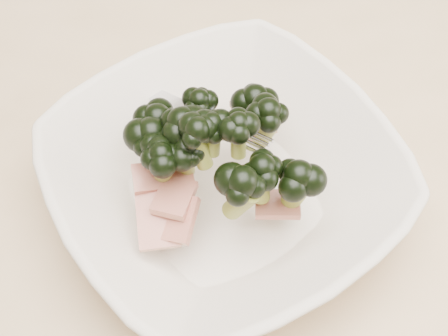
{
  "coord_description": "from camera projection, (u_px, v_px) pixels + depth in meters",
  "views": [
    {
      "loc": [
        -0.17,
        -0.21,
        1.21
      ],
      "look_at": [
        -0.11,
        0.05,
        0.8
      ],
      "focal_mm": 50.0,
      "sensor_mm": 36.0,
      "label": 1
    }
  ],
  "objects": [
    {
      "name": "broccoli_dish",
      "position": [
        222.0,
        175.0,
        0.5
      ],
      "size": [
        0.35,
        0.35,
        0.12
      ],
      "color": "beige",
      "rests_on": "dining_table"
    },
    {
      "name": "dining_table",
      "position": [
        350.0,
        277.0,
        0.6
      ],
      "size": [
        1.2,
        0.8,
        0.75
      ],
      "color": "tan",
      "rests_on": "ground"
    }
  ]
}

